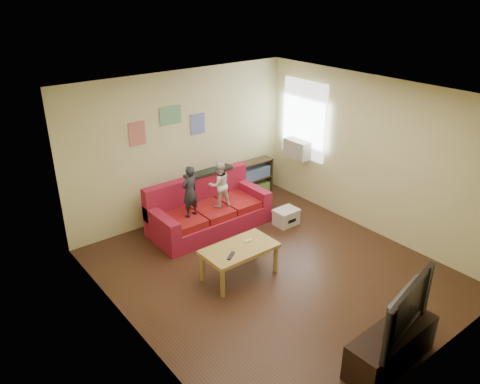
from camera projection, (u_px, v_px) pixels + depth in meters
room_shell at (275, 191)px, 6.63m from camera, size 4.52×5.02×2.72m
sofa at (207, 211)px, 8.34m from camera, size 2.12×0.98×0.93m
child_a at (190, 192)px, 7.72m from camera, size 0.36×0.28×0.89m
child_b at (219, 185)px, 8.07m from camera, size 0.45×0.38×0.82m
coffee_table at (240, 251)px, 6.90m from camera, size 1.11×0.61×0.50m
remote at (231, 256)px, 6.64m from camera, size 0.20×0.16×0.02m
game_controller at (248, 241)px, 7.01m from camera, size 0.14×0.04×0.03m
bookshelf at (251, 181)px, 9.51m from camera, size 0.95×0.28×0.76m
window at (304, 120)px, 8.93m from camera, size 0.04×1.08×1.48m
ac_unit at (298, 149)px, 9.10m from camera, size 0.28×0.55×0.35m
artwork_left at (137, 134)px, 7.76m from camera, size 0.30×0.01×0.40m
artwork_center at (170, 115)px, 8.04m from camera, size 0.42×0.01×0.32m
artwork_right at (198, 124)px, 8.45m from camera, size 0.30×0.01×0.38m
file_box at (286, 217)px, 8.49m from camera, size 0.43×0.33×0.30m
tv_stand at (391, 347)px, 5.37m from camera, size 1.27×0.46×0.47m
television at (398, 307)px, 5.14m from camera, size 1.18×0.40×0.68m
tissue at (242, 236)px, 8.06m from camera, size 0.10×0.10×0.10m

